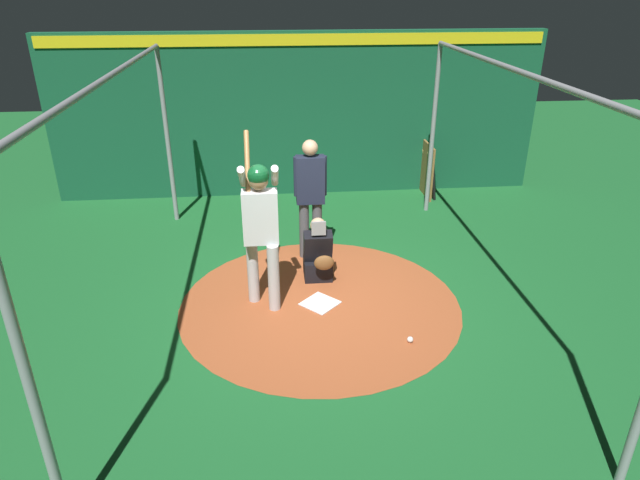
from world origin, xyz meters
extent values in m
plane|color=#195B28|center=(0.00, 0.00, 0.00)|extent=(25.38, 25.38, 0.00)
cylinder|color=#9E4C28|center=(0.00, 0.00, 0.00)|extent=(3.74, 3.74, 0.01)
cube|color=white|center=(0.00, 0.00, 0.01)|extent=(0.59, 0.59, 0.01)
cylinder|color=#BCBCC0|center=(0.05, -0.60, 0.46)|extent=(0.15, 0.15, 0.92)
cylinder|color=#BCBCC0|center=(-0.19, -0.87, 0.46)|extent=(0.15, 0.15, 0.92)
cube|color=silver|center=(-0.07, -0.74, 1.27)|extent=(0.22, 0.44, 0.69)
cylinder|color=silver|center=(-0.17, -0.54, 1.77)|extent=(0.55, 0.09, 0.43)
cylinder|color=silver|center=(-0.17, -0.94, 1.77)|extent=(0.55, 0.09, 0.43)
sphere|color=#9E704C|center=(-0.07, -0.74, 1.75)|extent=(0.24, 0.24, 0.24)
sphere|color=#0F4C23|center=(-0.07, -0.74, 1.81)|extent=(0.27, 0.27, 0.27)
cylinder|color=olive|center=(-0.29, -0.87, 1.89)|extent=(0.54, 0.06, 0.73)
cube|color=black|center=(-0.75, 0.04, 0.15)|extent=(0.40, 0.40, 0.29)
cube|color=black|center=(-0.71, 0.04, 0.52)|extent=(0.31, 0.40, 0.48)
sphere|color=tan|center=(-0.69, 0.04, 0.85)|extent=(0.22, 0.22, 0.22)
cube|color=gray|center=(-0.59, 0.04, 0.85)|extent=(0.03, 0.20, 0.20)
ellipsoid|color=brown|center=(-0.43, 0.10, 0.39)|extent=(0.12, 0.28, 0.22)
cylinder|color=#4C4C51|center=(-1.44, 0.09, 0.45)|extent=(0.15, 0.15, 0.90)
cylinder|color=#4C4C51|center=(-1.44, -0.11, 0.45)|extent=(0.15, 0.15, 0.90)
cube|color=#1E2338|center=(-1.44, -0.01, 1.26)|extent=(0.22, 0.42, 0.71)
cylinder|color=#1E2338|center=(-1.44, 0.19, 1.32)|extent=(0.09, 0.09, 0.60)
cylinder|color=#1E2338|center=(-1.44, -0.21, 1.32)|extent=(0.09, 0.09, 0.60)
sphere|color=tan|center=(-1.44, -0.01, 1.75)|extent=(0.23, 0.23, 0.23)
cube|color=#145133|center=(-4.35, 0.00, 1.55)|extent=(0.20, 9.38, 3.10)
cube|color=yellow|center=(-4.24, 0.00, 2.95)|extent=(0.03, 9.19, 0.20)
cylinder|color=gray|center=(-3.13, -2.31, 1.49)|extent=(0.08, 0.08, 2.98)
cylinder|color=gray|center=(3.13, -2.31, 1.49)|extent=(0.08, 0.08, 2.98)
cylinder|color=gray|center=(-3.13, 2.31, 1.49)|extent=(0.08, 0.08, 2.98)
cylinder|color=gray|center=(0.00, -2.31, 2.98)|extent=(6.27, 0.07, 0.07)
cylinder|color=gray|center=(0.00, 2.31, 2.98)|extent=(6.27, 0.07, 0.07)
cube|color=olive|center=(-4.10, 2.50, 0.53)|extent=(1.18, 0.04, 1.05)
cylinder|color=olive|center=(-4.59, 2.56, 0.42)|extent=(0.06, 0.12, 0.85)
cylinder|color=tan|center=(-4.47, 2.56, 0.42)|extent=(0.06, 0.16, 0.84)
cylinder|color=black|center=(-4.35, 2.56, 0.45)|extent=(0.06, 0.18, 0.90)
cylinder|color=tan|center=(-4.23, 2.56, 0.42)|extent=(0.06, 0.19, 0.85)
cylinder|color=tan|center=(-4.11, 2.56, 0.40)|extent=(0.06, 0.14, 0.81)
cylinder|color=black|center=(-3.99, 2.56, 0.41)|extent=(0.06, 0.12, 0.82)
cylinder|color=tan|center=(-3.87, 2.56, 0.45)|extent=(0.06, 0.18, 0.90)
cylinder|color=olive|center=(-3.75, 2.56, 0.40)|extent=(0.06, 0.13, 0.81)
cylinder|color=black|center=(-3.63, 2.56, 0.45)|extent=(0.06, 0.17, 0.91)
sphere|color=white|center=(0.97, 0.99, 0.04)|extent=(0.07, 0.07, 0.07)
camera|label=1|loc=(6.32, -0.60, 3.96)|focal=31.13mm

